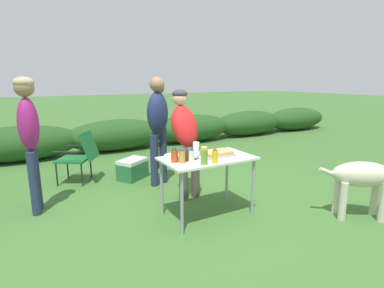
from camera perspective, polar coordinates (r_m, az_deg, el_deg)
name	(u,v)px	position (r m, az deg, el deg)	size (l,w,h in m)	color
ground_plane	(207,215)	(3.85, 2.87, -13.28)	(60.00, 60.00, 0.00)	#3D6B2D
shrub_hedge	(117,135)	(7.30, -14.10, 1.69)	(14.40, 0.90, 0.73)	#234C1E
folding_table	(208,164)	(3.61, 2.98, -3.74)	(1.10, 0.64, 0.74)	silver
food_tray	(217,153)	(3.69, 4.74, -1.77)	(0.41, 0.27, 0.06)	#9E9EA3
plate_stack	(173,157)	(3.54, -3.60, -2.43)	(0.22, 0.22, 0.04)	white
mixing_bowl	(191,156)	(3.53, -0.13, -2.23)	(0.19, 0.19, 0.07)	#99B2CC
paper_cup_stack	(196,148)	(3.75, 0.77, -0.73)	(0.08, 0.08, 0.15)	white
spice_jar	(182,156)	(3.34, -1.92, -2.27)	(0.08, 0.08, 0.16)	#B2893D
bbq_sauce_bottle	(186,155)	(3.41, -1.19, -2.07)	(0.07, 0.07, 0.15)	#562314
mayo_bottle	(191,156)	(3.31, -0.11, -2.23)	(0.06, 0.06, 0.19)	silver
relish_jar	(204,156)	(3.27, 2.32, -2.29)	(0.08, 0.08, 0.20)	olive
mustard_bottle	(215,156)	(3.33, 4.41, -2.25)	(0.06, 0.06, 0.18)	yellow
hot_sauce_bottle	(174,155)	(3.37, -3.35, -2.11)	(0.08, 0.08, 0.17)	#CC4214
standing_person_with_beanie	(185,132)	(4.16, -1.35, 2.26)	(0.44, 0.52, 1.52)	#4C473D
standing_person_in_navy_coat	(29,129)	(4.11, -28.66, 2.57)	(0.29, 0.36, 1.69)	#232D4C
standing_person_in_red_jacket	(158,121)	(4.67, -6.54, 4.36)	(0.45, 0.40, 1.69)	#232D4C
standing_person_in_gray_fleece	(159,115)	(5.56, -6.30, 5.57)	(0.37, 0.29, 1.62)	black
dog	(368,177)	(4.15, 30.49, -5.37)	(0.95, 0.71, 0.77)	beige
camp_chair_green_behind_table	(80,154)	(5.16, -20.61, -1.85)	(0.74, 0.70, 0.83)	#19602D
cooler_box	(133,169)	(5.18, -11.25, -4.67)	(0.58, 0.53, 0.34)	#286B3D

